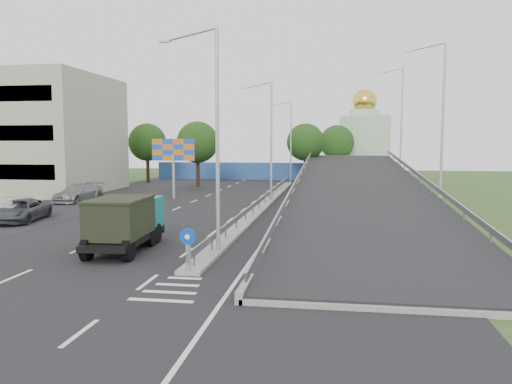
% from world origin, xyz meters
% --- Properties ---
extents(ground, '(160.00, 160.00, 0.00)m').
position_xyz_m(ground, '(0.00, 0.00, 0.00)').
color(ground, '#2D4C1E').
rests_on(ground, ground).
extents(road_surface, '(26.00, 90.00, 0.04)m').
position_xyz_m(road_surface, '(-3.00, 20.00, 0.00)').
color(road_surface, black).
rests_on(road_surface, ground).
extents(parking_strip, '(8.00, 90.00, 0.05)m').
position_xyz_m(parking_strip, '(-16.00, 20.00, 0.00)').
color(parking_strip, black).
rests_on(parking_strip, ground).
extents(median, '(1.00, 44.00, 0.20)m').
position_xyz_m(median, '(0.00, 24.00, 0.10)').
color(median, gray).
rests_on(median, ground).
extents(overpass_ramp, '(10.00, 50.00, 3.50)m').
position_xyz_m(overpass_ramp, '(7.50, 24.00, 1.75)').
color(overpass_ramp, gray).
rests_on(overpass_ramp, ground).
extents(median_guardrail, '(0.09, 44.00, 0.71)m').
position_xyz_m(median_guardrail, '(0.00, 24.00, 0.75)').
color(median_guardrail, gray).
rests_on(median_guardrail, median).
extents(sign_bollard, '(0.64, 0.23, 1.67)m').
position_xyz_m(sign_bollard, '(0.00, 2.17, 1.03)').
color(sign_bollard, black).
rests_on(sign_bollard, median).
extents(lamp_post_near, '(2.74, 0.18, 10.08)m').
position_xyz_m(lamp_post_near, '(0.11, 6.00, 5.81)').
color(lamp_post_near, '#B2B5B7').
rests_on(lamp_post_near, median).
extents(lamp_post_mid, '(2.74, 0.18, 10.08)m').
position_xyz_m(lamp_post_mid, '(0.11, 26.00, 5.81)').
color(lamp_post_mid, '#B2B5B7').
rests_on(lamp_post_mid, median).
extents(lamp_post_far, '(2.74, 0.18, 10.08)m').
position_xyz_m(lamp_post_far, '(0.11, 46.00, 5.81)').
color(lamp_post_far, '#B2B5B7').
rests_on(lamp_post_far, median).
extents(blue_wall, '(30.00, 0.50, 2.40)m').
position_xyz_m(blue_wall, '(-4.00, 52.00, 1.20)').
color(blue_wall, '#284994').
rests_on(blue_wall, ground).
extents(church, '(7.00, 7.00, 13.80)m').
position_xyz_m(church, '(10.00, 60.00, 5.31)').
color(church, '#B2CCAD').
rests_on(church, ground).
extents(billboard, '(4.00, 0.24, 5.50)m').
position_xyz_m(billboard, '(-9.00, 28.00, 4.19)').
color(billboard, '#B2B5B7').
rests_on(billboard, ground).
extents(tree_left_mid, '(4.80, 4.80, 7.60)m').
position_xyz_m(tree_left_mid, '(-10.00, 40.00, 5.18)').
color(tree_left_mid, black).
rests_on(tree_left_mid, ground).
extents(tree_median_far, '(4.80, 4.80, 7.60)m').
position_xyz_m(tree_median_far, '(2.00, 48.00, 5.18)').
color(tree_median_far, black).
rests_on(tree_median_far, ground).
extents(tree_left_far, '(4.80, 4.80, 7.60)m').
position_xyz_m(tree_left_far, '(-18.00, 45.00, 5.18)').
color(tree_left_far, black).
rests_on(tree_left_far, ground).
extents(tree_ramp_far, '(4.80, 4.80, 7.60)m').
position_xyz_m(tree_ramp_far, '(6.00, 55.00, 5.18)').
color(tree_ramp_far, black).
rests_on(tree_ramp_far, ground).
extents(dump_truck, '(2.52, 6.02, 2.60)m').
position_xyz_m(dump_truck, '(-4.27, 6.21, 1.44)').
color(dump_truck, black).
rests_on(dump_truck, ground).
extents(parked_car_b, '(1.75, 4.51, 1.46)m').
position_xyz_m(parked_car_b, '(-15.64, 14.07, 0.73)').
color(parked_car_b, '#9E9DA3').
rests_on(parked_car_b, ground).
extents(parked_car_c, '(3.24, 5.50, 1.44)m').
position_xyz_m(parked_car_c, '(-14.62, 13.39, 0.72)').
color(parked_car_c, '#393A3F').
rests_on(parked_car_c, ground).
extents(parked_car_d, '(2.83, 5.59, 1.56)m').
position_xyz_m(parked_car_d, '(-16.39, 24.18, 0.78)').
color(parked_car_d, gray).
rests_on(parked_car_d, ground).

